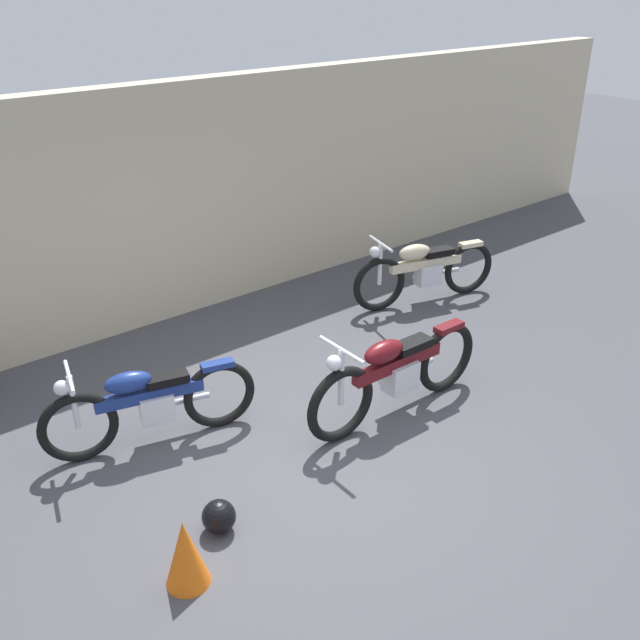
# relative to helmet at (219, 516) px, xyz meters

# --- Properties ---
(ground_plane) EXTENTS (40.00, 40.00, 0.00)m
(ground_plane) POSITION_rel_helmet_xyz_m (1.14, 0.19, -0.13)
(ground_plane) COLOR #47474C
(building_wall) EXTENTS (18.00, 0.30, 2.80)m
(building_wall) POSITION_rel_helmet_xyz_m (1.14, 3.71, 1.27)
(building_wall) COLOR beige
(building_wall) RESTS_ON ground_plane
(helmet) EXTENTS (0.27, 0.27, 0.27)m
(helmet) POSITION_rel_helmet_xyz_m (0.00, 0.00, 0.00)
(helmet) COLOR black
(helmet) RESTS_ON ground_plane
(traffic_cone) EXTENTS (0.32, 0.32, 0.55)m
(traffic_cone) POSITION_rel_helmet_xyz_m (-0.45, -0.30, 0.14)
(traffic_cone) COLOR orange
(traffic_cone) RESTS_ON ground_plane
(motorcycle_blue) EXTENTS (1.92, 0.72, 0.88)m
(motorcycle_blue) POSITION_rel_helmet_xyz_m (0.13, 1.36, 0.29)
(motorcycle_blue) COLOR black
(motorcycle_blue) RESTS_ON ground_plane
(motorcycle_maroon) EXTENTS (2.14, 0.60, 0.96)m
(motorcycle_maroon) POSITION_rel_helmet_xyz_m (2.19, 0.30, 0.33)
(motorcycle_maroon) COLOR black
(motorcycle_maroon) RESTS_ON ground_plane
(motorcycle_cream) EXTENTS (2.00, 0.78, 0.92)m
(motorcycle_cream) POSITION_rel_helmet_xyz_m (4.30, 1.92, 0.31)
(motorcycle_cream) COLOR black
(motorcycle_cream) RESTS_ON ground_plane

